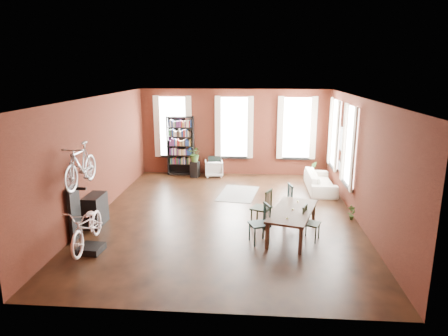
# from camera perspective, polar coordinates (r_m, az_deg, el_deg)

# --- Properties ---
(room) EXTENTS (9.00, 9.04, 3.22)m
(room) POSITION_cam_1_polar(r_m,az_deg,el_deg) (11.04, 1.74, 4.72)
(room) COLOR black
(room) RESTS_ON ground
(dining_table) EXTENTS (1.41, 2.11, 0.66)m
(dining_table) POSITION_cam_1_polar(r_m,az_deg,el_deg) (9.76, 9.70, -7.78)
(dining_table) COLOR #4C3B2D
(dining_table) RESTS_ON ground
(dining_chair_a) EXTENTS (0.55, 0.55, 0.92)m
(dining_chair_a) POSITION_cam_1_polar(r_m,az_deg,el_deg) (9.27, 5.06, -7.96)
(dining_chair_a) COLOR #1C3E3C
(dining_chair_a) RESTS_ON ground
(dining_chair_b) EXTENTS (0.60, 0.60, 0.98)m
(dining_chair_b) POSITION_cam_1_polar(r_m,az_deg,el_deg) (10.20, 5.34, -5.70)
(dining_chair_b) COLOR black
(dining_chair_b) RESTS_ON ground
(dining_chair_c) EXTENTS (0.50, 0.50, 0.83)m
(dining_chair_c) POSITION_cam_1_polar(r_m,az_deg,el_deg) (9.61, 12.34, -7.72)
(dining_chair_c) COLOR black
(dining_chair_c) RESTS_ON ground
(dining_chair_d) EXTENTS (0.51, 0.51, 0.92)m
(dining_chair_d) POSITION_cam_1_polar(r_m,az_deg,el_deg) (10.96, 10.29, -4.63)
(dining_chair_d) COLOR #193438
(dining_chair_d) RESTS_ON ground
(bookshelf) EXTENTS (1.00, 0.32, 2.20)m
(bookshelf) POSITION_cam_1_polar(r_m,az_deg,el_deg) (15.09, -6.20, 3.18)
(bookshelf) COLOR black
(bookshelf) RESTS_ON ground
(white_armchair) EXTENTS (0.73, 0.70, 0.67)m
(white_armchair) POSITION_cam_1_polar(r_m,az_deg,el_deg) (14.88, -1.46, 0.08)
(white_armchair) COLOR silver
(white_armchair) RESTS_ON ground
(cream_sofa) EXTENTS (0.61, 2.08, 0.81)m
(cream_sofa) POSITION_cam_1_polar(r_m,az_deg,el_deg) (13.53, 13.60, -1.43)
(cream_sofa) COLOR beige
(cream_sofa) RESTS_ON ground
(striped_rug) EXTENTS (1.37, 1.93, 0.01)m
(striped_rug) POSITION_cam_1_polar(r_m,az_deg,el_deg) (12.88, 2.03, -3.67)
(striped_rug) COLOR black
(striped_rug) RESTS_ON ground
(bike_trainer) EXTENTS (0.54, 0.54, 0.14)m
(bike_trainer) POSITION_cam_1_polar(r_m,az_deg,el_deg) (9.42, -18.46, -10.89)
(bike_trainer) COLOR black
(bike_trainer) RESTS_ON ground
(bike_wall_rack) EXTENTS (0.16, 0.60, 1.30)m
(bike_wall_rack) POSITION_cam_1_polar(r_m,az_deg,el_deg) (9.98, -20.56, -6.05)
(bike_wall_rack) COLOR black
(bike_wall_rack) RESTS_ON ground
(console_table) EXTENTS (0.40, 0.80, 0.80)m
(console_table) POSITION_cam_1_polar(r_m,az_deg,el_deg) (10.79, -17.90, -5.73)
(console_table) COLOR black
(console_table) RESTS_ON ground
(plant_stand) EXTENTS (0.35, 0.35, 0.59)m
(plant_stand) POSITION_cam_1_polar(r_m,az_deg,el_deg) (14.80, -4.18, -0.19)
(plant_stand) COLOR black
(plant_stand) RESTS_ON ground
(plant_by_sofa) EXTENTS (0.59, 0.81, 0.32)m
(plant_by_sofa) POSITION_cam_1_polar(r_m,az_deg,el_deg) (14.61, 12.31, -1.21)
(plant_by_sofa) COLOR #2F5923
(plant_by_sofa) RESTS_ON ground
(plant_small) EXTENTS (0.34, 0.45, 0.14)m
(plant_small) POSITION_cam_1_polar(r_m,az_deg,el_deg) (11.24, 17.72, -6.71)
(plant_small) COLOR #305421
(plant_small) RESTS_ON ground
(bicycle_floor) EXTENTS (0.67, 0.97, 1.77)m
(bicycle_floor) POSITION_cam_1_polar(r_m,az_deg,el_deg) (9.06, -19.13, -5.40)
(bicycle_floor) COLOR white
(bicycle_floor) RESTS_ON bike_trainer
(bicycle_hung) EXTENTS (0.47, 1.00, 1.66)m
(bicycle_hung) POSITION_cam_1_polar(r_m,az_deg,el_deg) (9.49, -19.96, 2.30)
(bicycle_hung) COLOR #A5A8AD
(bicycle_hung) RESTS_ON bike_wall_rack
(plant_on_stand) EXTENTS (0.68, 0.72, 0.45)m
(plant_on_stand) POSITION_cam_1_polar(r_m,az_deg,el_deg) (14.69, -4.15, 1.78)
(plant_on_stand) COLOR #345823
(plant_on_stand) RESTS_ON plant_stand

